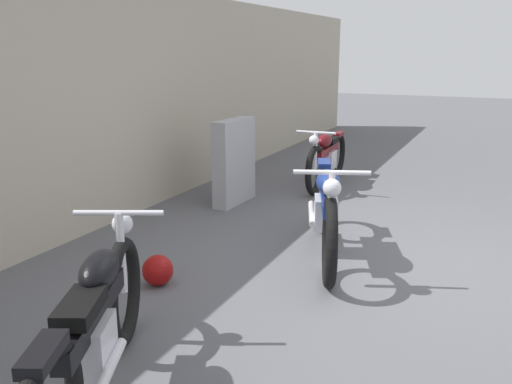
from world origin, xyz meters
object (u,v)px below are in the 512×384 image
Objects in this scene: helmet at (158,270)px; motorcycle_blue at (326,208)px; stone_marker at (234,162)px; motorcycle_maroon at (327,157)px; motorcycle_black at (95,328)px.

motorcycle_blue is at bearing -40.67° from helmet.
stone_marker reaches higher than motorcycle_blue.
stone_marker reaches higher than motorcycle_maroon.
motorcycle_black is at bearing -157.60° from helmet.
motorcycle_black is at bearing 1.99° from motorcycle_maroon.
stone_marker is 0.55× the size of motorcycle_maroon.
helmet is 4.05m from motorcycle_maroon.
helmet is at bearing -5.12° from motorcycle_maroon.
motorcycle_black is at bearing -163.81° from stone_marker.
helmet is 0.14× the size of motorcycle_black.
stone_marker is at bearing -8.10° from motorcycle_black.
helmet is at bearing -167.53° from stone_marker.
motorcycle_black reaches higher than helmet.
motorcycle_blue is 2.91m from motorcycle_maroon.
motorcycle_black is 0.91× the size of motorcycle_blue.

